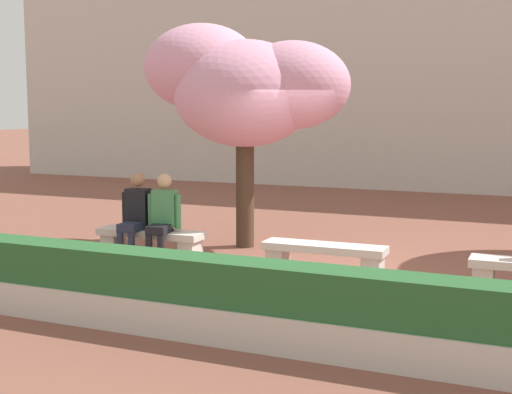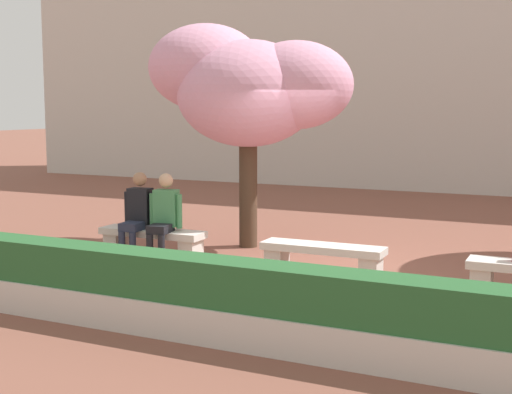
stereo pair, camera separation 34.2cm
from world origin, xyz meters
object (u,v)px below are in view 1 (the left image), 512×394
at_px(person_seated_left, 135,213).
at_px(person_seated_right, 163,215).
at_px(stone_bench_near_west, 324,255).
at_px(cherry_tree_main, 244,85).
at_px(stone_bench_west_end, 151,240).

height_order(person_seated_left, person_seated_right, same).
xyz_separation_m(stone_bench_near_west, cherry_tree_main, (-1.87, 1.52, 2.30)).
bearing_deg(person_seated_left, stone_bench_near_west, 1.05).
xyz_separation_m(stone_bench_near_west, person_seated_right, (-2.45, -0.05, 0.40)).
bearing_deg(stone_bench_west_end, person_seated_right, -12.20).
height_order(stone_bench_near_west, person_seated_right, person_seated_right).
distance_m(stone_bench_west_end, person_seated_left, 0.46).
distance_m(stone_bench_west_end, person_seated_right, 0.47).
height_order(stone_bench_near_west, cherry_tree_main, cherry_tree_main).
distance_m(stone_bench_west_end, cherry_tree_main, 2.87).
xyz_separation_m(person_seated_left, person_seated_right, (0.47, 0.00, 0.00)).
bearing_deg(cherry_tree_main, stone_bench_near_west, -38.95).
bearing_deg(stone_bench_west_end, cherry_tree_main, 61.63).
bearing_deg(person_seated_left, cherry_tree_main, 56.40).
xyz_separation_m(stone_bench_near_west, person_seated_left, (-2.92, -0.05, 0.40)).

